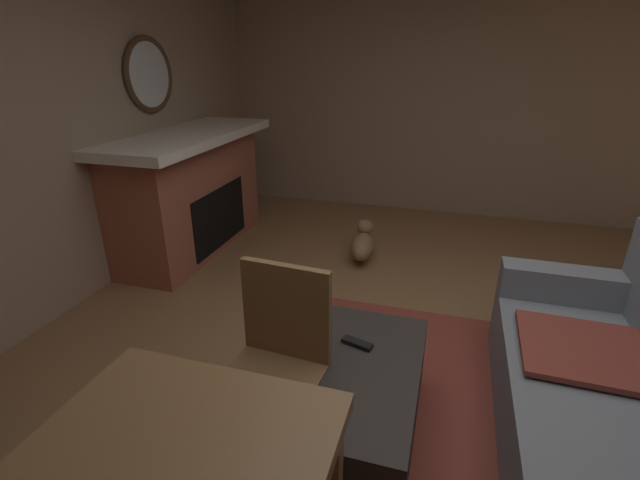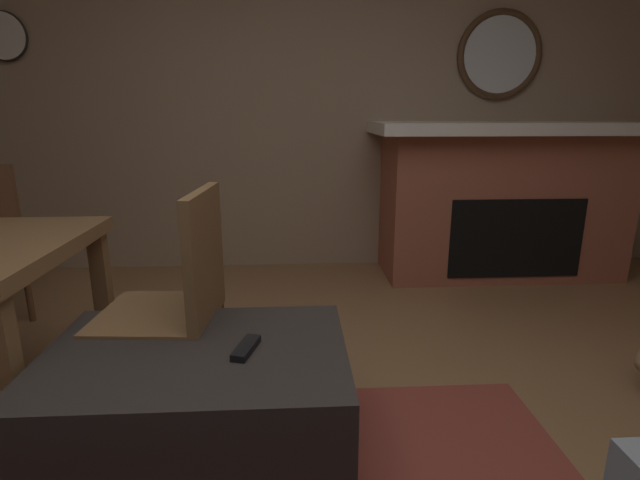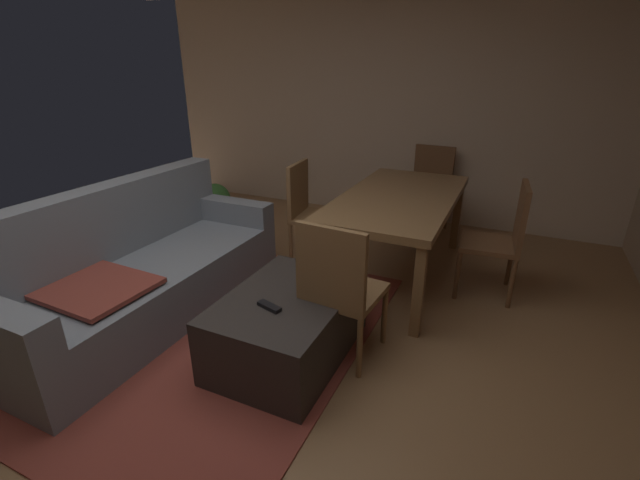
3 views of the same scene
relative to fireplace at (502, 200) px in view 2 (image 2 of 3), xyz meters
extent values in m
cube|color=#9E846B|center=(1.54, -0.38, 0.76)|extent=(7.24, 0.12, 2.68)
cube|color=#9E5642|center=(0.00, -0.02, -0.05)|extent=(1.73, 0.60, 1.06)
cube|color=black|center=(0.00, 0.24, -0.23)|extent=(0.95, 0.10, 0.56)
cube|color=white|center=(0.00, 0.03, 0.52)|extent=(1.97, 0.76, 0.08)
torus|color=#4C331E|center=(0.00, -0.29, 1.04)|extent=(0.65, 0.05, 0.65)
cylinder|color=silver|center=(0.00, -0.29, 1.04)|extent=(0.55, 0.01, 0.55)
cube|color=#2D2826|center=(1.89, 1.97, -0.36)|extent=(1.01, 0.70, 0.44)
cube|color=black|center=(1.72, 1.99, -0.13)|extent=(0.09, 0.17, 0.02)
cube|color=brown|center=(2.46, 2.06, -0.24)|extent=(0.07, 0.07, 0.68)
cube|color=brown|center=(2.46, 1.28, -0.24)|extent=(0.07, 0.07, 0.68)
cube|color=brown|center=(2.10, 1.67, -0.15)|extent=(0.47, 0.47, 0.04)
cube|color=brown|center=(1.90, 1.68, 0.11)|extent=(0.07, 0.44, 0.48)
cylinder|color=brown|center=(2.31, 1.85, -0.37)|extent=(0.04, 0.04, 0.41)
cylinder|color=brown|center=(2.28, 1.45, -0.37)|extent=(0.04, 0.04, 0.41)
cylinder|color=brown|center=(1.91, 1.88, -0.37)|extent=(0.04, 0.04, 0.41)
cylinder|color=brown|center=(1.88, 1.48, -0.37)|extent=(0.04, 0.04, 0.41)
cylinder|color=brown|center=(3.12, 0.70, -0.37)|extent=(0.04, 0.04, 0.41)
cylinder|color=silver|center=(3.57, -0.29, 1.15)|extent=(0.32, 0.03, 0.32)
torus|color=black|center=(3.57, -0.29, 1.15)|extent=(0.34, 0.02, 0.34)
camera|label=1|loc=(3.58, 2.35, 1.24)|focal=25.16mm
camera|label=2|loc=(1.56, 3.46, 0.63)|focal=27.05mm
camera|label=3|loc=(-0.10, 0.82, 1.18)|focal=23.97mm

